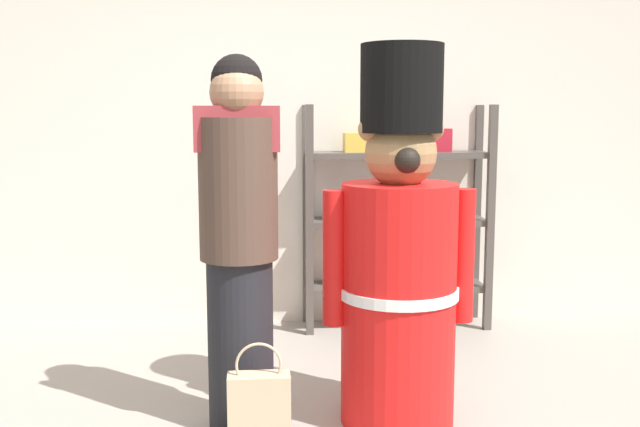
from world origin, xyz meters
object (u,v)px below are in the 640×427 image
Objects in this scene: merchandise_shelf at (396,214)px; shopping_bag at (259,414)px; person_shopper at (239,237)px; teddy_bear_guard at (399,264)px.

merchandise_shelf is 2.99× the size of shopping_bag.
person_shopper reaches higher than merchandise_shelf.
merchandise_shelf is at bearing 56.22° from person_shopper.
shopping_bag is (-0.94, -1.84, -0.58)m from merchandise_shelf.
merchandise_shelf is 1.84m from person_shopper.
person_shopper is at bearing -123.78° from merchandise_shelf.
merchandise_shelf is 0.88× the size of person_shopper.
teddy_bear_guard is (-0.29, -1.53, -0.01)m from merchandise_shelf.
shopping_bag is at bearing -75.27° from person_shopper.
person_shopper is at bearing 104.73° from shopping_bag.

